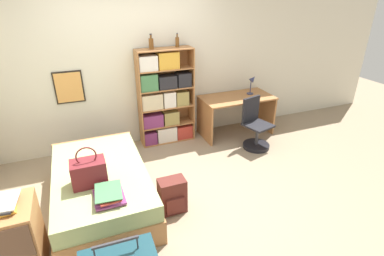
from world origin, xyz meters
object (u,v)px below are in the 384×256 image
(bottle_brown, at_px, (177,42))
(desk_lamp, at_px, (252,82))
(bottle_green, at_px, (151,43))
(desk, at_px, (236,108))
(bookcase, at_px, (164,100))
(book_stack_on_bed, at_px, (109,195))
(backpack, at_px, (172,196))
(magazine_pile_on_dresser, at_px, (1,205))
(bed, at_px, (102,187))
(handbag, at_px, (89,172))
(desk_chair, at_px, (255,132))
(dresser, at_px, (6,243))

(bottle_brown, bearing_deg, desk_lamp, -7.15)
(bottle_green, xyz_separation_m, desk, (1.43, -0.20, -1.18))
(bookcase, distance_m, bottle_green, 0.93)
(book_stack_on_bed, relative_size, backpack, 0.84)
(magazine_pile_on_dresser, height_order, desk, magazine_pile_on_dresser)
(magazine_pile_on_dresser, height_order, desk_lamp, desk_lamp)
(bottle_green, distance_m, desk_lamp, 1.91)
(book_stack_on_bed, relative_size, desk_lamp, 1.04)
(bed, height_order, backpack, bed)
(handbag, bearing_deg, book_stack_on_bed, -65.73)
(desk_chair, bearing_deg, book_stack_on_bed, -154.89)
(dresser, height_order, bottle_green, bottle_green)
(desk, bearing_deg, backpack, -137.52)
(magazine_pile_on_dresser, distance_m, backpack, 1.71)
(magazine_pile_on_dresser, bearing_deg, bottle_brown, 41.49)
(handbag, bearing_deg, bookcase, 50.05)
(bottle_green, distance_m, backpack, 2.33)
(bottle_green, bearing_deg, desk_chair, -27.74)
(magazine_pile_on_dresser, relative_size, bottle_green, 1.51)
(bed, height_order, magazine_pile_on_dresser, magazine_pile_on_dresser)
(book_stack_on_bed, bearing_deg, backpack, 12.42)
(desk, bearing_deg, bed, -155.23)
(bottle_brown, bearing_deg, backpack, -111.77)
(bottle_green, bearing_deg, desk_lamp, -4.92)
(bookcase, bearing_deg, desk_lamp, -4.60)
(dresser, bearing_deg, desk_lamp, 27.25)
(backpack, bearing_deg, bed, 149.90)
(magazine_pile_on_dresser, height_order, backpack, magazine_pile_on_dresser)
(bottle_green, height_order, desk, bottle_green)
(bottle_green, bearing_deg, magazine_pile_on_dresser, -133.00)
(book_stack_on_bed, xyz_separation_m, magazine_pile_on_dresser, (-0.88, -0.09, 0.22))
(desk_lamp, relative_size, backpack, 0.80)
(bottle_brown, xyz_separation_m, desk_chair, (1.06, -0.79, -1.40))
(book_stack_on_bed, bearing_deg, bookcase, 58.65)
(bottle_green, relative_size, desk_lamp, 0.65)
(bookcase, bearing_deg, magazine_pile_on_dresser, -135.60)
(handbag, height_order, bottle_green, bottle_green)
(dresser, bearing_deg, bottle_green, 46.53)
(book_stack_on_bed, bearing_deg, bottle_green, 62.48)
(book_stack_on_bed, xyz_separation_m, desk_lamp, (2.77, 1.80, 0.38))
(bottle_green, bearing_deg, bookcase, -8.23)
(desk_chair, bearing_deg, bottle_brown, 143.10)
(desk_chair, bearing_deg, magazine_pile_on_dresser, -159.57)
(handbag, relative_size, bottle_green, 2.01)
(bed, xyz_separation_m, dresser, (-0.90, -0.71, 0.12))
(handbag, xyz_separation_m, magazine_pile_on_dresser, (-0.73, -0.43, 0.12))
(bookcase, relative_size, bottle_green, 7.03)
(dresser, height_order, desk_lamp, desk_lamp)
(handbag, distance_m, book_stack_on_bed, 0.39)
(bed, bearing_deg, backpack, -30.10)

